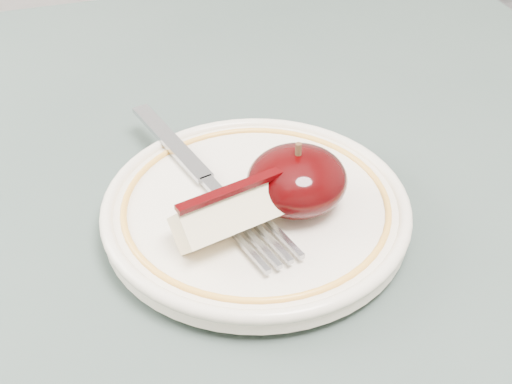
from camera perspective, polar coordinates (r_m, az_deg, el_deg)
name	(u,v)px	position (r m, az deg, el deg)	size (l,w,h in m)	color
plate	(256,209)	(0.46, 0.00, -1.36)	(0.20, 0.20, 0.02)	beige
apple_half	(297,180)	(0.45, 3.30, 0.96)	(0.06, 0.06, 0.05)	black
apple_wedge	(236,211)	(0.43, -1.60, -1.56)	(0.08, 0.05, 0.04)	beige
fork	(207,180)	(0.47, -3.94, 0.95)	(0.07, 0.20, 0.00)	gray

